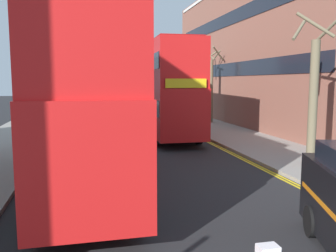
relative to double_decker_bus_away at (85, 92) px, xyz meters
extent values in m
cube|color=gray|center=(8.85, 5.57, -2.96)|extent=(4.00, 80.00, 0.14)
cube|color=yellow|center=(6.75, 3.57, -3.03)|extent=(0.10, 56.00, 0.01)
cube|color=yellow|center=(6.59, 3.57, -3.03)|extent=(0.10, 56.00, 0.01)
cube|color=red|center=(0.00, 0.00, -1.29)|extent=(2.59, 10.82, 2.60)
cube|color=red|center=(0.00, 0.00, 1.26)|extent=(2.53, 10.60, 2.50)
cube|color=black|center=(0.00, 0.00, -0.99)|extent=(2.61, 10.39, 0.84)
cube|color=black|center=(0.00, 0.00, 1.36)|extent=(2.60, 10.17, 0.80)
cube|color=yellow|center=(-0.04, 5.38, 0.26)|extent=(2.00, 0.08, 0.44)
cube|color=maroon|center=(0.00, 0.00, 2.56)|extent=(2.33, 9.74, 0.10)
cylinder|color=black|center=(-1.28, 3.34, -2.51)|extent=(0.31, 1.04, 1.04)
cylinder|color=black|center=(1.22, 3.36, -2.51)|extent=(0.31, 1.04, 1.04)
cylinder|color=black|center=(-1.22, -3.36, -2.51)|extent=(0.31, 1.04, 1.04)
cylinder|color=black|center=(1.28, -3.34, -2.51)|extent=(0.31, 1.04, 1.04)
cube|color=red|center=(4.76, 10.08, -1.29)|extent=(2.71, 10.85, 2.60)
cube|color=red|center=(4.76, 10.08, 1.26)|extent=(2.66, 10.63, 2.50)
cube|color=black|center=(4.76, 10.08, -0.99)|extent=(2.73, 10.42, 0.84)
cube|color=black|center=(4.76, 10.08, 1.36)|extent=(2.72, 10.20, 0.80)
cube|color=yellow|center=(4.66, 4.70, 0.26)|extent=(2.00, 0.10, 0.44)
cube|color=maroon|center=(4.76, 10.08, 2.56)|extent=(2.44, 9.76, 0.10)
cylinder|color=black|center=(5.95, 6.71, -2.51)|extent=(0.32, 1.05, 1.04)
cylinder|color=black|center=(3.45, 6.76, -2.51)|extent=(0.32, 1.05, 1.04)
cylinder|color=black|center=(6.08, 13.40, -2.51)|extent=(0.32, 1.05, 1.04)
cylinder|color=black|center=(3.58, 13.45, -2.51)|extent=(0.32, 1.05, 1.04)
cylinder|color=black|center=(4.78, -5.19, -2.69)|extent=(0.43, 0.71, 0.68)
cylinder|color=#2D2D38|center=(7.53, 13.86, -2.46)|extent=(0.22, 0.22, 0.85)
cube|color=#8C6647|center=(7.53, 13.86, -1.76)|extent=(0.34, 0.22, 0.56)
sphere|color=beige|center=(7.53, 13.86, -1.37)|extent=(0.20, 0.20, 0.20)
cylinder|color=#6B6047|center=(9.67, 15.43, -0.43)|extent=(0.39, 0.39, 4.91)
cylinder|color=#6B6047|center=(10.16, 15.58, 2.38)|extent=(0.42, 1.07, 0.81)
cylinder|color=#6B6047|center=(9.81, 15.94, 2.39)|extent=(1.10, 0.43, 0.83)
cylinder|color=#6B6047|center=(9.04, 15.92, 2.58)|extent=(1.09, 1.36, 1.19)
cylinder|color=#6B6047|center=(9.29, 15.03, 2.41)|extent=(0.92, 0.88, 0.86)
cylinder|color=#6B6047|center=(10.06, 14.87, 2.50)|extent=(1.23, 0.91, 1.04)
cylinder|color=#6B6047|center=(8.41, 0.23, -0.50)|extent=(0.33, 0.33, 4.77)
cylinder|color=#6B6047|center=(8.96, 0.35, 2.28)|extent=(0.37, 1.18, 0.88)
cylinder|color=#6B6047|center=(8.01, 0.72, 2.32)|extent=(1.10, 0.91, 0.96)
cylinder|color=#6B6047|center=(8.00, -0.27, 2.34)|extent=(1.12, 0.94, 0.99)
cylinder|color=#6B6047|center=(10.05, 28.61, -0.88)|extent=(0.29, 0.29, 4.01)
cylinder|color=#6B6047|center=(10.78, 28.45, 1.65)|extent=(0.45, 1.54, 1.13)
cylinder|color=#6B6047|center=(9.53, 29.18, 1.66)|extent=(1.25, 1.16, 1.16)
cylinder|color=#6B6047|center=(9.92, 28.13, 1.47)|extent=(1.04, 0.39, 0.78)
cube|color=brown|center=(15.85, 14.63, 2.61)|extent=(10.00, 28.00, 11.29)
cube|color=black|center=(10.83, 14.63, 5.10)|extent=(0.04, 24.64, 1.00)
cube|color=black|center=(10.83, 14.63, 1.26)|extent=(0.04, 24.64, 1.00)
camera|label=1|loc=(0.05, -11.86, 0.35)|focal=38.56mm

